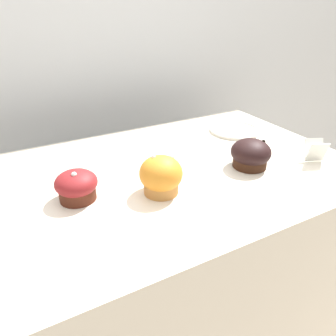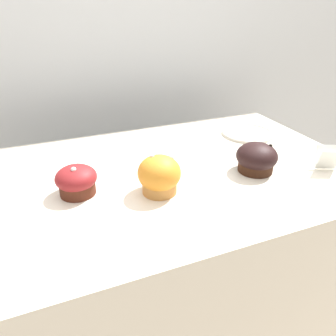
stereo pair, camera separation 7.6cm
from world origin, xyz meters
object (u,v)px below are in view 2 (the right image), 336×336
(muffin_front_center, at_px, (77,181))
(muffin_back_right, at_px, (159,176))
(muffin_back_left, at_px, (256,158))
(serving_plate, at_px, (247,133))

(muffin_front_center, xyz_separation_m, muffin_back_right, (0.17, -0.06, 0.01))
(muffin_back_left, bearing_deg, muffin_front_center, 172.16)
(serving_plate, bearing_deg, muffin_back_right, -150.34)
(serving_plate, bearing_deg, muffin_back_left, -120.15)
(muffin_back_left, relative_size, muffin_back_right, 1.06)
(muffin_back_right, xyz_separation_m, serving_plate, (0.39, 0.22, -0.04))
(muffin_back_left, bearing_deg, muffin_back_right, -179.26)
(muffin_back_left, relative_size, serving_plate, 0.63)
(muffin_front_center, relative_size, serving_plate, 0.56)
(muffin_front_center, relative_size, muffin_back_left, 0.89)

